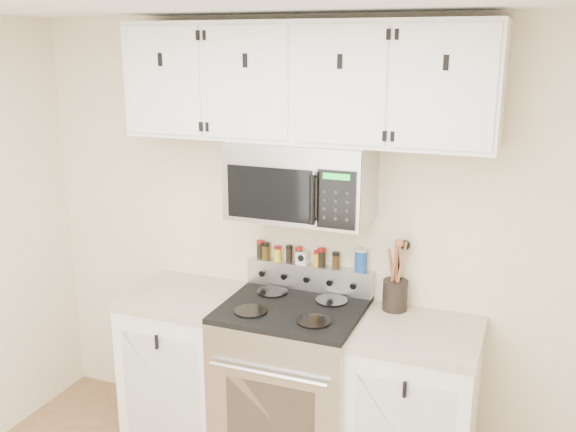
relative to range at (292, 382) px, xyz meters
The scene contains 17 objects.
back_wall 0.83m from the range, 90.00° to the left, with size 3.50×0.01×2.50m, color beige.
range is the anchor object (origin of this frame).
base_cabinet_left 0.69m from the range, behind, with size 0.64×0.62×0.92m.
base_cabinet_right 0.69m from the range, ahead, with size 0.64×0.62×0.92m.
microwave 1.15m from the range, 89.77° to the left, with size 0.76×0.44×0.42m.
upper_cabinets 1.67m from the range, 90.00° to the left, with size 2.00×0.35×0.62m.
utensil_crock 0.78m from the range, 24.15° to the left, with size 0.14×0.14×0.40m.
kitchen_timer 0.71m from the range, 98.93° to the left, with size 0.06×0.05×0.08m, color silver.
salt_canister 0.80m from the range, 42.74° to the left, with size 0.07×0.07×0.13m.
spice_jar_0 0.79m from the range, 138.01° to the left, with size 0.04×0.04×0.11m.
spice_jar_1 0.77m from the range, 134.61° to the left, with size 0.05×0.05×0.10m.
spice_jar_2 0.74m from the range, 125.51° to the left, with size 0.04×0.04×0.09m.
spice_jar_3 0.73m from the range, 114.40° to the left, with size 0.04×0.04×0.10m.
spice_jar_4 0.72m from the range, 103.41° to the left, with size 0.04×0.04×0.10m.
spice_jar_5 0.72m from the range, 80.77° to the left, with size 0.04×0.04×0.09m.
spice_jar_6 0.73m from the range, 75.74° to the left, with size 0.05×0.05×0.11m.
spice_jar_7 0.74m from the range, 60.79° to the left, with size 0.04×0.04×0.09m.
Camera 1 is at (1.17, -1.62, 2.35)m, focal length 40.00 mm.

